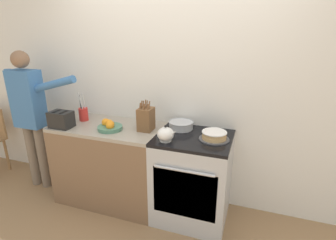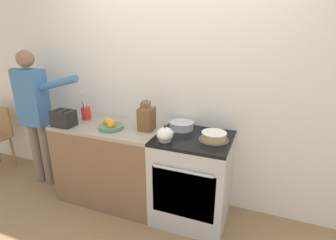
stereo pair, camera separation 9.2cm
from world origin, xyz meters
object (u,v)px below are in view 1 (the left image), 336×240
Objects in this scene: tea_kettle at (166,134)px; mixing_bowl at (181,125)px; layer_cake at (214,136)px; toaster at (61,119)px; fruit_bowl at (109,126)px; person_baker at (30,110)px; stove_range at (192,178)px; knife_block at (146,119)px; utensil_crock at (83,114)px.

mixing_bowl is at bearing 82.68° from tea_kettle.
mixing_bowl is (0.04, 0.34, -0.02)m from tea_kettle.
layer_cake is 1.16× the size of toaster.
person_baker is at bearing 177.84° from fruit_bowl.
stove_range is at bearing 8.33° from toaster.
knife_block is 0.89m from toaster.
stove_range is 0.76m from knife_block.
utensil_crock is at bearing 177.53° from layer_cake.
utensil_crock is (-1.48, 0.06, 0.04)m from layer_cake.
toaster is (-1.15, -0.02, 0.02)m from tea_kettle.
mixing_bowl is at bearing 155.84° from layer_cake.
stove_range is 2.77× the size of utensil_crock.
fruit_bowl reaches higher than stove_range.
toaster is at bearing -178.99° from tea_kettle.
toaster is at bearing -163.01° from mixing_bowl.
mixing_bowl is at bearing 5.27° from utensil_crock.
stove_range is 0.52m from layer_cake.
tea_kettle reaches higher than fruit_bowl.
layer_cake is at bearing -2.47° from utensil_crock.
toaster is 0.58m from person_baker.
toaster reaches higher than tea_kettle.
knife_block is (-0.50, 0.02, 0.57)m from stove_range.
knife_block is at bearing -6.91° from person_baker.
knife_block is (-0.28, 0.20, 0.05)m from tea_kettle.
fruit_bowl is (0.42, -0.16, -0.04)m from utensil_crock.
person_baker reaches higher than utensil_crock.
stove_range is 1.48m from toaster.
fruit_bowl is (-0.86, -0.10, 0.49)m from stove_range.
fruit_bowl is 0.52m from toaster.
layer_cake is 0.45m from tea_kettle.
fruit_bowl is at bearing 11.54° from toaster.
person_baker is at bearing -169.66° from utensil_crock.
toaster is at bearing -168.46° from fruit_bowl.
utensil_crock is (-0.78, 0.04, -0.04)m from knife_block.
knife_block reaches higher than tea_kettle.
tea_kettle is at bearing -7.43° from fruit_bowl.
tea_kettle reaches higher than stove_range.
utensil_crock reaches higher than tea_kettle.
mixing_bowl is 0.36m from knife_block.
knife_block reaches higher than toaster.
knife_block is 0.98× the size of utensil_crock.
fruit_bowl is 0.15× the size of person_baker.
utensil_crock is at bearing 176.77° from knife_block.
layer_cake is 0.17× the size of person_baker.
toaster is at bearing -24.19° from person_baker.
knife_block is 1.27× the size of fruit_bowl.
stove_range is 0.55m from mixing_bowl.
person_baker reaches higher than tea_kettle.
toaster is at bearing -107.47° from utensil_crock.
fruit_bowl is at bearing 172.57° from tea_kettle.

